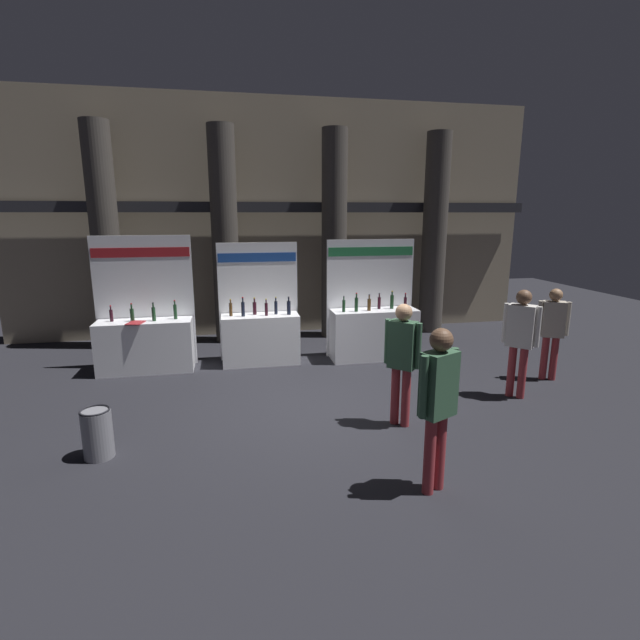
{
  "coord_description": "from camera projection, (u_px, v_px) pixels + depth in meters",
  "views": [
    {
      "loc": [
        -1.24,
        -6.81,
        2.96
      ],
      "look_at": [
        0.21,
        0.57,
        1.25
      ],
      "focal_mm": 26.4,
      "sensor_mm": 36.0,
      "label": 1
    }
  ],
  "objects": [
    {
      "name": "visitor_2",
      "position": [
        521.0,
        334.0,
        7.54
      ],
      "size": [
        0.45,
        0.46,
        1.79
      ],
      "rotation": [
        0.0,
        0.0,
        5.46
      ],
      "color": "maroon",
      "rests_on": "ground_plane"
    },
    {
      "name": "trash_bin",
      "position": [
        97.0,
        433.0,
        5.79
      ],
      "size": [
        0.36,
        0.36,
        0.63
      ],
      "color": "slate",
      "rests_on": "ground_plane"
    },
    {
      "name": "exhibitor_booth_0",
      "position": [
        146.0,
        339.0,
        8.96
      ],
      "size": [
        1.83,
        0.74,
        2.56
      ],
      "color": "white",
      "rests_on": "ground_plane"
    },
    {
      "name": "visitor_4",
      "position": [
        553.0,
        327.0,
        8.38
      ],
      "size": [
        0.5,
        0.36,
        1.67
      ],
      "rotation": [
        0.0,
        0.0,
        5.84
      ],
      "color": "maroon",
      "rests_on": "ground_plane"
    },
    {
      "name": "exhibitor_booth_1",
      "position": [
        260.0,
        333.0,
        9.45
      ],
      "size": [
        1.6,
        0.66,
        2.4
      ],
      "color": "white",
      "rests_on": "ground_plane"
    },
    {
      "name": "visitor_3",
      "position": [
        402.0,
        355.0,
        6.53
      ],
      "size": [
        0.41,
        0.41,
        1.76
      ],
      "rotation": [
        0.0,
        0.0,
        2.37
      ],
      "color": "maroon",
      "rests_on": "ground_plane"
    },
    {
      "name": "ground_plane",
      "position": [
        314.0,
        406.0,
        7.4
      ],
      "size": [
        25.61,
        25.61,
        0.0
      ],
      "primitive_type": "plane",
      "color": "black"
    },
    {
      "name": "visitor_1",
      "position": [
        438.0,
        396.0,
        4.91
      ],
      "size": [
        0.5,
        0.37,
        1.83
      ],
      "rotation": [
        0.0,
        0.0,
        0.44
      ],
      "color": "maroon",
      "rests_on": "ground_plane"
    },
    {
      "name": "exhibitor_booth_2",
      "position": [
        373.0,
        329.0,
        9.74
      ],
      "size": [
        1.85,
        0.66,
        2.44
      ],
      "color": "white",
      "rests_on": "ground_plane"
    },
    {
      "name": "hall_colonnade",
      "position": [
        278.0,
        223.0,
        11.4
      ],
      "size": [
        12.8,
        1.16,
        5.65
      ],
      "color": "gray",
      "rests_on": "ground_plane"
    }
  ]
}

